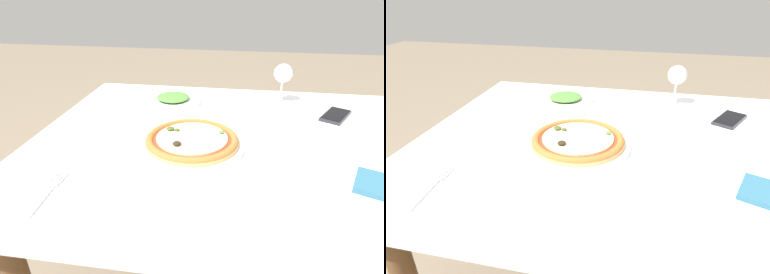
{
  "view_description": "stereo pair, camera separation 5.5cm",
  "coord_description": "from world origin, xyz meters",
  "views": [
    {
      "loc": [
        -0.09,
        -0.85,
        1.2
      ],
      "look_at": [
        -0.22,
        -0.05,
        0.79
      ],
      "focal_mm": 30.0,
      "sensor_mm": 36.0,
      "label": 1
    },
    {
      "loc": [
        -0.04,
        -0.84,
        1.2
      ],
      "look_at": [
        -0.22,
        -0.05,
        0.79
      ],
      "focal_mm": 30.0,
      "sensor_mm": 36.0,
      "label": 2
    }
  ],
  "objects": [
    {
      "name": "pizza_plate",
      "position": [
        -0.22,
        -0.05,
        0.77
      ],
      "size": [
        0.3,
        0.3,
        0.04
      ],
      "color": "white",
      "rests_on": "dining_table"
    },
    {
      "name": "wine_glass_far_left",
      "position": [
        0.07,
        0.36,
        0.87
      ],
      "size": [
        0.07,
        0.07,
        0.15
      ],
      "color": "silver",
      "rests_on": "dining_table"
    },
    {
      "name": "side_plate",
      "position": [
        -0.34,
        0.3,
        0.77
      ],
      "size": [
        0.22,
        0.22,
        0.03
      ],
      "color": "white",
      "rests_on": "dining_table"
    },
    {
      "name": "dining_table",
      "position": [
        0.0,
        0.0,
        0.67
      ],
      "size": [
        1.41,
        0.99,
        0.76
      ],
      "color": "brown",
      "rests_on": "ground_plane"
    },
    {
      "name": "cell_phone",
      "position": [
        0.24,
        0.24,
        0.76
      ],
      "size": [
        0.13,
        0.16,
        0.01
      ],
      "color": "#232328",
      "rests_on": "dining_table"
    },
    {
      "name": "fork",
      "position": [
        -0.51,
        -0.32,
        0.76
      ],
      "size": [
        0.03,
        0.17,
        0.0
      ],
      "color": "silver",
      "rests_on": "dining_table"
    }
  ]
}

